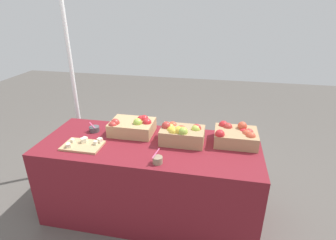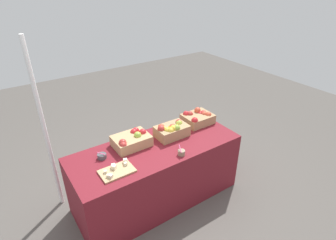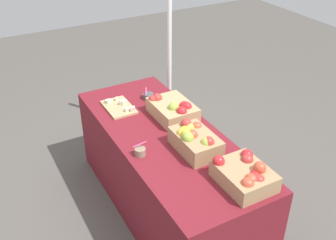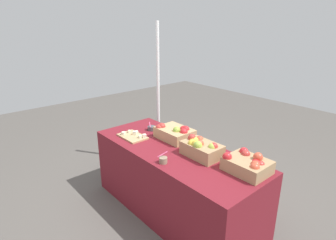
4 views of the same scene
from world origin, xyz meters
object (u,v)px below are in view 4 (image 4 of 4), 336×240
(apple_crate_left, at_px, (248,164))
(apple_crate_right, at_px, (175,133))
(tent_pole, at_px, (158,97))
(sample_bowl_mid, at_px, (152,128))
(cutting_board_front, at_px, (133,136))
(apple_crate_middle, at_px, (201,148))
(sample_bowl_near, at_px, (163,160))

(apple_crate_left, height_order, apple_crate_right, apple_crate_left)
(apple_crate_left, xyz_separation_m, tent_pole, (-1.72, 0.41, 0.17))
(apple_crate_left, height_order, tent_pole, tent_pole)
(sample_bowl_mid, height_order, tent_pole, tent_pole)
(apple_crate_right, xyz_separation_m, tent_pole, (-0.78, 0.40, 0.17))
(cutting_board_front, distance_m, sample_bowl_mid, 0.29)
(apple_crate_middle, height_order, sample_bowl_mid, apple_crate_middle)
(sample_bowl_near, bearing_deg, apple_crate_left, 37.01)
(apple_crate_right, bearing_deg, sample_bowl_near, -52.53)
(cutting_board_front, bearing_deg, sample_bowl_near, -10.66)
(cutting_board_front, relative_size, sample_bowl_mid, 3.50)
(sample_bowl_near, bearing_deg, cutting_board_front, 169.34)
(apple_crate_left, bearing_deg, sample_bowl_mid, -178.57)
(apple_crate_right, bearing_deg, apple_crate_left, -0.28)
(cutting_board_front, xyz_separation_m, sample_bowl_mid, (-0.03, 0.29, 0.01))
(sample_bowl_near, distance_m, sample_bowl_mid, 0.82)
(apple_crate_middle, distance_m, sample_bowl_near, 0.39)
(sample_bowl_mid, bearing_deg, apple_crate_middle, -3.48)
(tent_pole, bearing_deg, cutting_board_front, -58.28)
(apple_crate_left, relative_size, tent_pole, 0.18)
(apple_crate_right, bearing_deg, sample_bowl_mid, -174.22)
(tent_pole, bearing_deg, apple_crate_left, -13.27)
(cutting_board_front, bearing_deg, apple_crate_middle, 16.30)
(apple_crate_middle, distance_m, cutting_board_front, 0.84)
(apple_crate_right, xyz_separation_m, sample_bowl_mid, (-0.37, -0.04, -0.04))
(cutting_board_front, relative_size, tent_pole, 0.17)
(apple_crate_middle, relative_size, cutting_board_front, 1.14)
(sample_bowl_near, height_order, sample_bowl_mid, sample_bowl_near)
(apple_crate_right, distance_m, sample_bowl_mid, 0.37)
(sample_bowl_mid, distance_m, tent_pole, 0.64)
(apple_crate_right, distance_m, cutting_board_front, 0.47)
(cutting_board_front, bearing_deg, apple_crate_left, 14.05)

